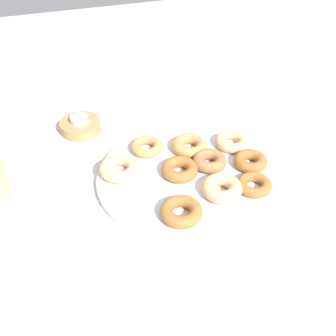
% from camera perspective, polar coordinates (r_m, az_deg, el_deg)
% --- Properties ---
extents(ground_plane, '(2.40, 2.40, 0.00)m').
position_cam_1_polar(ground_plane, '(0.99, 1.66, -1.68)').
color(ground_plane, beige).
extents(donut_plate, '(0.39, 0.39, 0.02)m').
position_cam_1_polar(donut_plate, '(0.99, 1.67, -1.35)').
color(donut_plate, silver).
rests_on(donut_plate, ground_plane).
extents(donut_0, '(0.11, 0.11, 0.03)m').
position_cam_1_polar(donut_0, '(0.98, 1.70, -0.16)').
color(donut_0, '#AD6B33').
rests_on(donut_0, donut_plate).
extents(donut_1, '(0.10, 0.10, 0.03)m').
position_cam_1_polar(donut_1, '(1.05, 2.89, 3.02)').
color(donut_1, tan).
rests_on(donut_1, donut_plate).
extents(donut_2, '(0.12, 0.12, 0.03)m').
position_cam_1_polar(donut_2, '(0.93, 7.22, -2.69)').
color(donut_2, '#EABC84').
rests_on(donut_2, donut_plate).
extents(donut_3, '(0.09, 0.09, 0.02)m').
position_cam_1_polar(donut_3, '(1.05, -2.89, 2.87)').
color(donut_3, tan).
rests_on(donut_3, donut_plate).
extents(donut_4, '(0.09, 0.09, 0.03)m').
position_cam_1_polar(donut_4, '(0.88, 1.77, -5.81)').
color(donut_4, '#AD6B33').
rests_on(donut_4, donut_plate).
extents(donut_5, '(0.11, 0.11, 0.02)m').
position_cam_1_polar(donut_5, '(0.96, 11.43, -2.20)').
color(donut_5, '#AD6B33').
rests_on(donut_5, donut_plate).
extents(donut_6, '(0.12, 0.12, 0.03)m').
position_cam_1_polar(donut_6, '(1.08, 8.52, 3.53)').
color(donut_6, '#EABC84').
rests_on(donut_6, donut_plate).
extents(donut_7, '(0.11, 0.11, 0.03)m').
position_cam_1_polar(donut_7, '(0.99, -6.56, -0.06)').
color(donut_7, '#EABC84').
rests_on(donut_7, donut_plate).
extents(donut_8, '(0.11, 0.11, 0.03)m').
position_cam_1_polar(donut_8, '(1.02, 10.94, 0.91)').
color(donut_8, '#AD6B33').
rests_on(donut_8, donut_plate).
extents(donut_9, '(0.10, 0.10, 0.03)m').
position_cam_1_polar(donut_9, '(1.01, 5.58, 0.95)').
color(donut_9, '#B27547').
rests_on(donut_9, donut_plate).
extents(candle_holder, '(0.11, 0.11, 0.03)m').
position_cam_1_polar(candle_holder, '(1.17, -11.63, 5.52)').
color(candle_holder, tan).
rests_on(candle_holder, ground_plane).
extents(tealight, '(0.05, 0.05, 0.01)m').
position_cam_1_polar(tealight, '(1.15, -11.77, 6.42)').
color(tealight, silver).
rests_on(tealight, candle_holder).
extents(fruit_bowl, '(0.20, 0.20, 0.04)m').
position_cam_1_polar(fruit_bowl, '(1.00, -21.06, -2.96)').
color(fruit_bowl, silver).
rests_on(fruit_bowl, ground_plane).
extents(melon_chunk_left, '(0.04, 0.04, 0.04)m').
position_cam_1_polar(melon_chunk_left, '(0.95, -21.56, -2.63)').
color(melon_chunk_left, '#DBD67A').
rests_on(melon_chunk_left, fruit_bowl).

